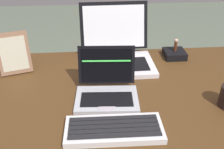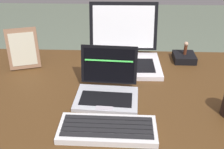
{
  "view_description": "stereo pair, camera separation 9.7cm",
  "coord_description": "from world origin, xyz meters",
  "px_view_note": "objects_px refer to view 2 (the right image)",
  "views": [
    {
      "loc": [
        -0.08,
        -0.86,
        1.35
      ],
      "look_at": [
        -0.01,
        -0.02,
        0.86
      ],
      "focal_mm": 42.05,
      "sensor_mm": 36.0,
      "label": 1
    },
    {
      "loc": [
        0.02,
        -0.86,
        1.35
      ],
      "look_at": [
        -0.01,
        -0.02,
        0.86
      ],
      "focal_mm": 42.05,
      "sensor_mm": 36.0,
      "label": 2
    }
  ],
  "objects_px": {
    "laptop_front": "(107,88)",
    "external_keyboard": "(107,129)",
    "laptop_rear": "(123,53)",
    "figurine": "(186,47)",
    "photo_frame": "(23,49)",
    "figurine_stand": "(184,57)"
  },
  "relations": [
    {
      "from": "laptop_rear",
      "to": "photo_frame",
      "type": "height_order",
      "value": "laptop_rear"
    },
    {
      "from": "laptop_rear",
      "to": "figurine",
      "type": "xyz_separation_m",
      "value": [
        0.3,
        0.04,
        0.02
      ]
    },
    {
      "from": "laptop_front",
      "to": "laptop_rear",
      "type": "xyz_separation_m",
      "value": [
        0.06,
        0.28,
        0.02
      ]
    },
    {
      "from": "external_keyboard",
      "to": "figurine",
      "type": "distance_m",
      "value": 0.64
    },
    {
      "from": "laptop_rear",
      "to": "external_keyboard",
      "type": "relative_size",
      "value": 1.08
    },
    {
      "from": "external_keyboard",
      "to": "photo_frame",
      "type": "height_order",
      "value": "photo_frame"
    },
    {
      "from": "laptop_rear",
      "to": "external_keyboard",
      "type": "height_order",
      "value": "laptop_rear"
    },
    {
      "from": "external_keyboard",
      "to": "figurine_stand",
      "type": "height_order",
      "value": "figurine_stand"
    },
    {
      "from": "external_keyboard",
      "to": "photo_frame",
      "type": "xyz_separation_m",
      "value": [
        -0.41,
        0.43,
        0.08
      ]
    },
    {
      "from": "laptop_front",
      "to": "laptop_rear",
      "type": "height_order",
      "value": "laptop_rear"
    },
    {
      "from": "photo_frame",
      "to": "figurine_stand",
      "type": "height_order",
      "value": "photo_frame"
    },
    {
      "from": "laptop_front",
      "to": "external_keyboard",
      "type": "xyz_separation_m",
      "value": [
        0.01,
        -0.21,
        -0.02
      ]
    },
    {
      "from": "laptop_front",
      "to": "laptop_rear",
      "type": "distance_m",
      "value": 0.29
    },
    {
      "from": "figurine_stand",
      "to": "external_keyboard",
      "type": "bearing_deg",
      "value": -124.0
    },
    {
      "from": "laptop_front",
      "to": "figurine_stand",
      "type": "xyz_separation_m",
      "value": [
        0.37,
        0.32,
        -0.02
      ]
    },
    {
      "from": "photo_frame",
      "to": "figurine",
      "type": "distance_m",
      "value": 0.77
    },
    {
      "from": "figurine",
      "to": "laptop_rear",
      "type": "bearing_deg",
      "value": -173.05
    },
    {
      "from": "laptop_rear",
      "to": "figurine_stand",
      "type": "height_order",
      "value": "laptop_rear"
    },
    {
      "from": "laptop_front",
      "to": "figurine_stand",
      "type": "height_order",
      "value": "laptop_front"
    },
    {
      "from": "laptop_front",
      "to": "figurine",
      "type": "xyz_separation_m",
      "value": [
        0.37,
        0.32,
        0.04
      ]
    },
    {
      "from": "laptop_rear",
      "to": "figurine",
      "type": "bearing_deg",
      "value": 6.95
    },
    {
      "from": "photo_frame",
      "to": "figurine_stand",
      "type": "bearing_deg",
      "value": 6.96
    }
  ]
}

